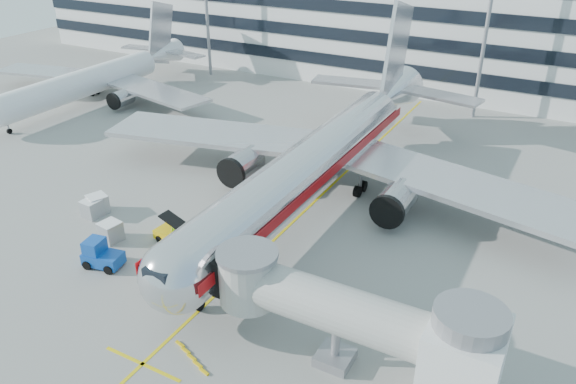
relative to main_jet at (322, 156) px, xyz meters
The scene contains 14 objects.
ground 12.46m from the main_jet, 90.00° to the right, with size 180.00×180.00×0.00m, color gray.
lead_in_line 4.57m from the main_jet, 90.00° to the right, with size 0.25×70.00×0.01m, color #DDC00B.
stop_bar 26.07m from the main_jet, 90.00° to the right, with size 6.00×0.25×0.01m, color #DDC00B.
main_jet is the anchor object (origin of this frame).
jet_bridge 23.18m from the main_jet, 58.30° to the right, with size 17.80×4.50×7.00m.
terminal 46.36m from the main_jet, 90.00° to the left, with size 150.00×24.25×15.60m.
light_mast_centre 33.08m from the main_jet, 75.20° to the left, with size 2.40×1.20×25.45m.
second_jet 42.65m from the main_jet, 164.94° to the left, with size 38.21×36.52×12.04m.
belt_loader 15.39m from the main_jet, 115.49° to the right, with size 5.30×2.22×2.51m.
baggage_tug 21.79m from the main_jet, 118.01° to the right, with size 3.29×2.40×2.28m.
cargo_container_left 21.37m from the main_jet, 142.32° to the right, with size 2.13×2.13×1.75m.
cargo_container_right 21.80m from the main_jet, 140.46° to the right, with size 1.66×1.66×1.66m.
cargo_container_front 20.29m from the main_jet, 127.45° to the right, with size 1.84×1.84×1.71m.
ramp_worker 15.63m from the main_jet, 117.68° to the right, with size 0.73×0.48×2.00m, color #93DD17.
Camera 1 is at (20.61, -32.57, 25.85)m, focal length 35.00 mm.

